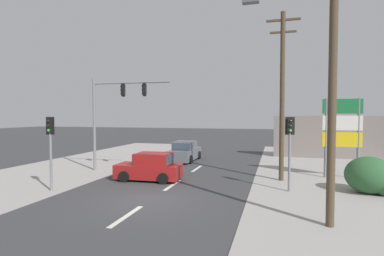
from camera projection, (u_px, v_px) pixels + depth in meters
The scene contains 16 objects.
ground_plane at pixel (149, 201), 12.69m from camera, with size 140.00×140.00×0.00m, color #3A3A3D.
lane_dash_near at pixel (126, 216), 10.77m from camera, with size 0.20×2.40×0.01m, color silver.
lane_dash_mid at pixel (172, 185), 15.58m from camera, with size 0.20×2.40×0.01m, color silver.
lane_dash_far at pixel (197, 169), 20.39m from camera, with size 0.20×2.40×0.01m, color silver.
kerb_right_verge at pixel (373, 204), 12.20m from camera, with size 10.00×44.00×0.02m, color #A39E99.
kerb_left_verge at pixel (50, 173), 18.83m from camera, with size 8.00×40.00×0.02m, color #A39E99.
utility_pole_foreground_right at pixel (329, 52), 9.53m from camera, with size 3.78×0.34×10.57m.
utility_pole_midground_right at pixel (282, 93), 16.42m from camera, with size 1.80×0.26×9.27m.
traffic_signal_mast at pixel (112, 107), 19.32m from camera, with size 5.29×0.50×6.00m.
pedestal_signal_right_kerb at pixel (290, 141), 14.10m from camera, with size 0.44×0.30×3.56m.
pedestal_signal_left_kerb at pixel (50, 141), 14.21m from camera, with size 0.44×0.29×3.56m.
shopping_plaza_sign at pixel (342, 127), 17.09m from camera, with size 2.10×0.16×4.60m.
roadside_bush at pixel (372, 176), 13.81m from camera, with size 2.22×1.90×1.72m.
shopfront_wall_far at pixel (348, 137), 25.05m from camera, with size 12.00×1.00×3.60m, color gray.
hatchback_kerbside_parked at pixel (150, 168), 16.76m from camera, with size 3.71×1.92×1.53m.
sedan_oncoming_mid at pixel (185, 152), 23.97m from camera, with size 1.89×4.24×1.56m.
Camera 1 is at (5.14, -11.60, 3.63)m, focal length 28.00 mm.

